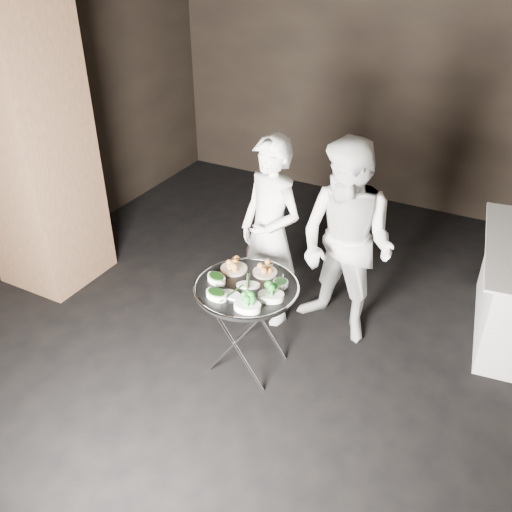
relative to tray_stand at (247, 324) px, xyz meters
The scene contains 17 objects.
floor 0.51m from the tray_stand, ahead, with size 6.00×7.00×0.05m, color black.
wall_back 3.69m from the tray_stand, 86.10° to the left, with size 6.00×0.05×3.00m, color black.
column_left 2.59m from the tray_stand, behind, with size 0.80×0.80×3.00m, color #503C23.
tray_stand is the anchor object (origin of this frame).
serving_tray 0.34m from the tray_stand, ahead, with size 0.78×0.78×0.04m.
potato_plate_a 0.45m from the tray_stand, 142.24° to the left, with size 0.21×0.21×0.08m.
potato_plate_b 0.44m from the tray_stand, 79.29° to the left, with size 0.19×0.19×0.07m.
greens_bowl 0.45m from the tray_stand, 28.53° to the left, with size 0.11×0.11×0.07m.
asparagus_plate_a 0.36m from the tray_stand, 38.88° to the left, with size 0.20×0.16×0.04m.
asparagus_plate_b 0.40m from the tray_stand, 102.57° to the right, with size 0.19×0.12×0.04m.
spinach_bowl_a 0.45m from the tray_stand, 168.03° to the right, with size 0.20×0.16×0.07m.
spinach_bowl_b 0.46m from the tray_stand, 118.64° to the right, with size 0.19×0.14×0.07m.
broccoli_bowl_a 0.45m from the tray_stand, 13.97° to the right, with size 0.23×0.20×0.08m.
broccoli_bowl_b 0.47m from the tray_stand, 59.76° to the right, with size 0.21×0.17×0.08m.
serving_utensils 0.40m from the tray_stand, 76.29° to the left, with size 0.56×0.42×0.01m.
waiter_left 0.82m from the tray_stand, 102.23° to the left, with size 0.61×0.40×1.68m, color silver.
waiter_right 1.01m from the tray_stand, 57.23° to the left, with size 0.84×0.65×1.73m, color silver.
Camera 1 is at (1.35, -2.84, 3.05)m, focal length 38.00 mm.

